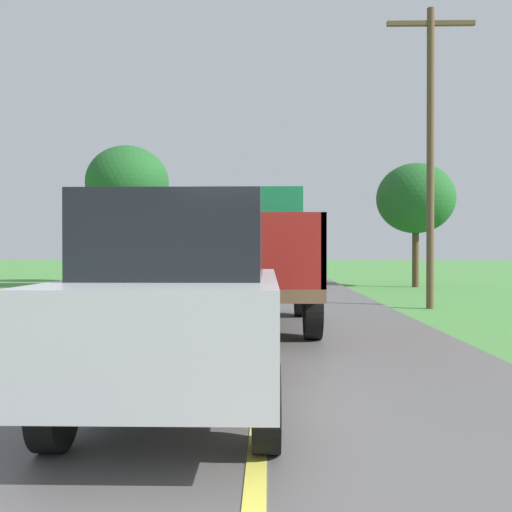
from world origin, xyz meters
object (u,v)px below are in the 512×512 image
object	(u,v)px
banana_truck_near	(253,254)
banana_truck_far	(259,252)
roadside_tree_far_left	(108,210)
following_car	(184,300)
utility_pole_roadside	(430,146)
roadside_tree_near_left	(127,183)
roadside_tree_mid_right	(416,199)

from	to	relation	value
banana_truck_near	banana_truck_far	xyz separation A→B (m)	(-0.06, 12.21, 0.01)
roadside_tree_far_left	following_car	xyz separation A→B (m)	(7.10, -22.98, -2.48)
utility_pole_roadside	roadside_tree_near_left	size ratio (longest dim) A/B	1.35
roadside_tree_mid_right	roadside_tree_far_left	size ratio (longest dim) A/B	1.11
banana_truck_near	utility_pole_roadside	distance (m)	6.46
utility_pole_roadside	roadside_tree_mid_right	world-z (taller)	utility_pole_roadside
banana_truck_far	roadside_tree_near_left	bearing A→B (deg)	-178.82
roadside_tree_far_left	following_car	distance (m)	24.18
utility_pole_roadside	roadside_tree_mid_right	xyz separation A→B (m)	(1.96, 9.33, -0.56)
following_car	roadside_tree_far_left	bearing A→B (deg)	107.17
banana_truck_near	roadside_tree_far_left	distance (m)	18.19
banana_truck_near	following_car	distance (m)	6.60
roadside_tree_mid_right	banana_truck_near	bearing A→B (deg)	-117.02
banana_truck_far	utility_pole_roadside	size ratio (longest dim) A/B	0.73
banana_truck_far	roadside_tree_far_left	world-z (taller)	roadside_tree_far_left
roadside_tree_mid_right	banana_truck_far	bearing A→B (deg)	-174.36
roadside_tree_near_left	roadside_tree_far_left	xyz separation A→B (m)	(-2.03, 4.31, -0.79)
banana_truck_far	following_car	distance (m)	18.79
banana_truck_far	utility_pole_roadside	world-z (taller)	utility_pole_roadside
utility_pole_roadside	following_car	world-z (taller)	utility_pole_roadside
roadside_tree_near_left	banana_truck_far	bearing A→B (deg)	1.18
banana_truck_near	banana_truck_far	size ratio (longest dim) A/B	1.00
utility_pole_roadside	banana_truck_near	bearing A→B (deg)	-142.49
roadside_tree_near_left	following_car	xyz separation A→B (m)	(5.07, -18.67, -3.26)
roadside_tree_mid_right	following_car	size ratio (longest dim) A/B	1.28
roadside_tree_near_left	roadside_tree_far_left	size ratio (longest dim) A/B	1.24
banana_truck_near	utility_pole_roadside	world-z (taller)	utility_pole_roadside
roadside_tree_near_left	following_car	bearing A→B (deg)	-74.81
roadside_tree_far_left	roadside_tree_mid_right	bearing A→B (deg)	-14.09
utility_pole_roadside	roadside_tree_mid_right	bearing A→B (deg)	78.16
utility_pole_roadside	following_car	size ratio (longest dim) A/B	1.93
utility_pole_roadside	roadside_tree_far_left	size ratio (longest dim) A/B	1.67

